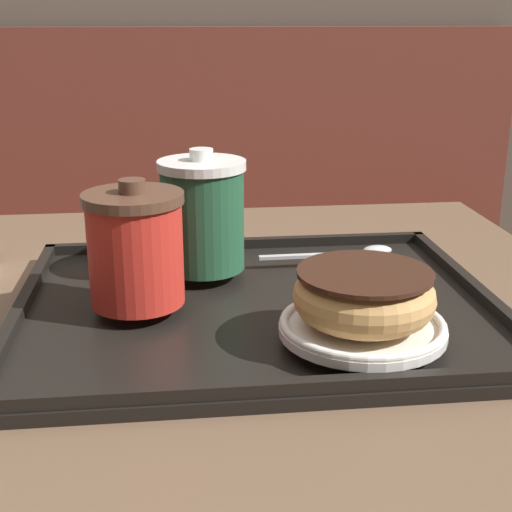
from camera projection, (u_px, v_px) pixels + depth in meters
The scene contains 8 objects.
booth_bench at pixel (203, 330), 1.69m from camera, with size 1.52×0.44×1.00m.
cafe_table at pixel (221, 466), 0.80m from camera, with size 0.87×0.87×0.73m.
serving_tray at pixel (256, 308), 0.74m from camera, with size 0.49×0.39×0.02m.
coffee_cup_front at pixel (136, 248), 0.69m from camera, with size 0.10×0.10×0.12m.
coffee_cup_rear at pixel (203, 214), 0.79m from camera, with size 0.10×0.10×0.14m.
plate_with_chocolate_donut at pixel (362, 326), 0.64m from camera, with size 0.15×0.15×0.01m.
donut_chocolate_glazed at pixel (364, 295), 0.63m from camera, with size 0.13×0.13×0.05m.
spoon at pixel (357, 252), 0.85m from camera, with size 0.16×0.02×0.01m.
Camera 1 is at (-0.04, -0.68, 1.02)m, focal length 50.00 mm.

